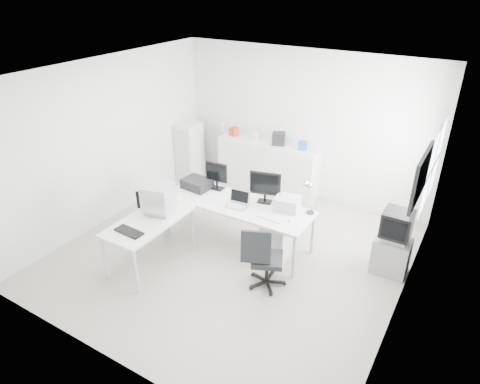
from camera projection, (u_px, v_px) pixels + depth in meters
The scene contains 30 objects.
floor at pixel (234, 253), 6.79m from camera, with size 5.00×5.00×0.01m, color beige.
ceiling at pixel (232, 74), 5.50m from camera, with size 5.00×5.00×0.01m, color white.
back_wall at pixel (303, 125), 8.05m from camera, with size 5.00×0.02×2.80m, color silver.
left_wall at pixel (109, 141), 7.29m from camera, with size 0.02×5.00×2.80m, color silver.
right_wall at pixel (414, 219), 5.00m from camera, with size 0.02×5.00×2.80m, color silver.
window at pixel (433, 167), 5.83m from camera, with size 0.02×1.20×1.10m, color white, non-canonical shape.
wall_picture at pixel (421, 177), 4.86m from camera, with size 0.04×0.90×0.60m, color black, non-canonical shape.
main_desk at pixel (237, 223), 6.87m from camera, with size 2.40×0.80×0.75m, color silver, non-canonical shape.
side_desk at pixel (151, 241), 6.42m from camera, with size 0.70×1.40×0.75m, color silver, non-canonical shape.
drawer_pedestal at pixel (278, 238), 6.62m from camera, with size 0.40×0.50×0.60m, color silver.
inkjet_printer at pixel (197, 184), 7.12m from camera, with size 0.45×0.35×0.16m, color black.
lcd_monitor_small at pixel (217, 176), 7.02m from camera, with size 0.38×0.22×0.48m, color black, non-canonical shape.
lcd_monitor_large at pixel (265, 188), 6.61m from camera, with size 0.49×0.19×0.51m, color black, non-canonical shape.
laptop at pixel (237, 200), 6.54m from camera, with size 0.35×0.36×0.23m, color #B7B7BA, non-canonical shape.
white_keyboard at pixel (270, 218), 6.28m from camera, with size 0.40×0.13×0.02m, color silver.
white_mouse at pixel (290, 220), 6.17m from camera, with size 0.06×0.06×0.06m, color silver.
laser_printer at pixel (287, 203), 6.47m from camera, with size 0.36×0.31×0.20m, color #B1B1B1.
desk_lamp at pixel (312, 199), 6.31m from camera, with size 0.16×0.16×0.49m, color silver, non-canonical shape.
crt_monitor at pixel (159, 200), 6.33m from camera, with size 0.38×0.38×0.44m, color #B7B7BA, non-canonical shape.
black_keyboard at pixel (129, 232), 5.93m from camera, with size 0.43×0.17×0.03m, color black.
office_chair at pixel (267, 257), 5.90m from camera, with size 0.55×0.55×0.96m, color #222527, non-canonical shape.
tv_cabinet at pixel (391, 255), 6.27m from camera, with size 0.50×0.41×0.55m, color gray.
crt_tv at pixel (397, 226), 6.04m from camera, with size 0.50×0.48×0.45m, color black, non-canonical shape.
sideboard at pixel (268, 167), 8.52m from camera, with size 2.05×0.51×1.02m, color silver.
clutter_box_a at pixel (234, 131), 8.61m from camera, with size 0.16×0.14×0.16m, color red.
clutter_box_b at pixel (256, 136), 8.39m from camera, with size 0.15×0.13×0.15m, color silver.
clutter_box_c at pixel (279, 139), 8.14m from camera, with size 0.24×0.21×0.24m, color black.
clutter_box_d at pixel (303, 146), 7.93m from camera, with size 0.15×0.14×0.15m, color #184DAC.
clutter_bottle at pixel (223, 127), 8.77m from camera, with size 0.07×0.07×0.22m, color silver.
filing_cabinet at pixel (189, 151), 9.02m from camera, with size 0.42×0.50×1.20m, color silver.
Camera 1 is at (2.96, -4.73, 3.99)m, focal length 32.00 mm.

